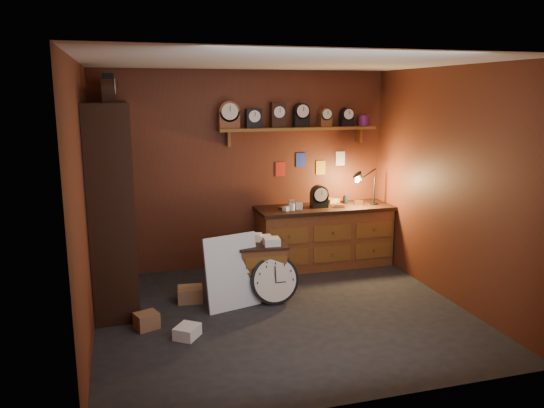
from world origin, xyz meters
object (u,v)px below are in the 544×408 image
at_px(low_cabinet, 261,267).
at_px(big_round_clock, 275,280).
at_px(shelving_unit, 109,195).
at_px(workbench, 324,233).

bearing_deg(low_cabinet, big_round_clock, -65.47).
bearing_deg(shelving_unit, workbench, 9.87).
distance_m(shelving_unit, big_round_clock, 2.13).
height_order(shelving_unit, big_round_clock, shelving_unit).
relative_size(low_cabinet, big_round_clock, 1.31).
relative_size(workbench, big_round_clock, 3.36).
bearing_deg(low_cabinet, workbench, 42.60).
height_order(workbench, low_cabinet, workbench).
height_order(workbench, big_round_clock, workbench).
bearing_deg(low_cabinet, shelving_unit, 171.86).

